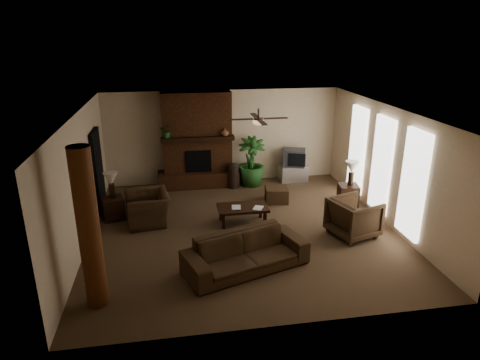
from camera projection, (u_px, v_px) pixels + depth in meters
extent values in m
plane|color=brown|center=(243.00, 229.00, 10.00)|extent=(7.00, 7.00, 0.00)
plane|color=silver|center=(243.00, 111.00, 9.06)|extent=(7.00, 7.00, 0.00)
plane|color=beige|center=(223.00, 137.00, 12.78)|extent=(7.00, 0.00, 7.00)
plane|color=beige|center=(283.00, 248.00, 6.28)|extent=(7.00, 0.00, 7.00)
plane|color=beige|center=(81.00, 182.00, 8.99)|extent=(0.00, 7.00, 7.00)
plane|color=beige|center=(388.00, 166.00, 10.07)|extent=(0.00, 7.00, 7.00)
cube|color=#562D16|center=(197.00, 140.00, 12.43)|extent=(2.00, 0.50, 2.80)
cube|color=#562D16|center=(199.00, 179.00, 12.73)|extent=(2.40, 0.70, 0.45)
cube|color=black|center=(198.00, 161.00, 12.38)|extent=(0.75, 0.04, 0.65)
cube|color=black|center=(198.00, 139.00, 12.13)|extent=(2.10, 0.28, 0.12)
cube|color=white|center=(357.00, 150.00, 11.57)|extent=(0.08, 0.85, 2.35)
cube|color=white|center=(381.00, 165.00, 10.27)|extent=(0.08, 0.85, 2.35)
cube|color=white|center=(413.00, 185.00, 8.97)|extent=(0.08, 0.85, 2.35)
cylinder|color=brown|center=(89.00, 230.00, 6.84)|extent=(0.36, 0.36, 2.80)
cube|color=black|center=(98.00, 171.00, 10.79)|extent=(0.10, 1.00, 2.10)
cylinder|color=#2E2114|center=(258.00, 114.00, 9.44)|extent=(0.04, 0.04, 0.24)
cylinder|color=#2E2114|center=(258.00, 119.00, 9.48)|extent=(0.20, 0.20, 0.06)
ellipsoid|color=#F2BF72|center=(258.00, 122.00, 9.50)|extent=(0.26, 0.26, 0.14)
cube|color=black|center=(276.00, 118.00, 9.54)|extent=(0.55, 0.12, 0.01)
cube|color=black|center=(241.00, 119.00, 9.42)|extent=(0.55, 0.12, 0.01)
cube|color=black|center=(255.00, 115.00, 9.85)|extent=(0.12, 0.55, 0.01)
cube|color=black|center=(262.00, 122.00, 9.11)|extent=(0.12, 0.55, 0.01)
imported|color=#402D1B|center=(246.00, 247.00, 8.22)|extent=(2.53, 1.47, 0.95)
imported|color=#402D1B|center=(148.00, 203.00, 10.24)|extent=(0.89, 1.23, 1.00)
imported|color=#402D1B|center=(354.00, 216.00, 9.56)|extent=(1.14, 1.17, 0.98)
cube|color=black|center=(243.00, 208.00, 10.21)|extent=(1.20, 0.70, 0.06)
cube|color=black|center=(223.00, 222.00, 9.97)|extent=(0.07, 0.07, 0.37)
cube|color=black|center=(265.00, 219.00, 10.13)|extent=(0.07, 0.07, 0.37)
cube|color=black|center=(221.00, 213.00, 10.44)|extent=(0.07, 0.07, 0.37)
cube|color=black|center=(261.00, 210.00, 10.59)|extent=(0.07, 0.07, 0.37)
cube|color=#402D1B|center=(276.00, 194.00, 11.58)|extent=(0.68, 0.68, 0.40)
cube|color=silver|center=(293.00, 173.00, 13.16)|extent=(0.88, 0.55, 0.50)
cube|color=#3C3C3F|center=(294.00, 158.00, 12.95)|extent=(0.78, 0.69, 0.52)
cube|color=black|center=(297.00, 160.00, 12.71)|extent=(0.50, 0.20, 0.40)
cylinder|color=black|center=(233.00, 176.00, 12.55)|extent=(0.34, 0.34, 0.70)
sphere|color=black|center=(233.00, 168.00, 12.46)|extent=(0.34, 0.34, 0.34)
imported|color=#255221|center=(251.00, 172.00, 12.74)|extent=(0.87, 1.49, 0.82)
cube|color=black|center=(113.00, 208.00, 10.48)|extent=(0.62, 0.62, 0.55)
cylinder|color=#2E2114|center=(112.00, 191.00, 10.37)|extent=(0.17, 0.17, 0.35)
cone|color=beige|center=(111.00, 178.00, 10.26)|extent=(0.42, 0.42, 0.30)
cube|color=black|center=(348.00, 195.00, 11.35)|extent=(0.57, 0.57, 0.55)
cylinder|color=#2E2114|center=(351.00, 178.00, 11.24)|extent=(0.18, 0.18, 0.35)
cone|color=beige|center=(352.00, 167.00, 11.13)|extent=(0.45, 0.45, 0.30)
imported|color=#255221|center=(167.00, 132.00, 11.94)|extent=(0.39, 0.43, 0.33)
imported|color=brown|center=(225.00, 132.00, 12.18)|extent=(0.26, 0.26, 0.22)
imported|color=#999999|center=(232.00, 202.00, 10.06)|extent=(0.22, 0.06, 0.29)
imported|color=#999999|center=(254.00, 202.00, 10.07)|extent=(0.20, 0.11, 0.29)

